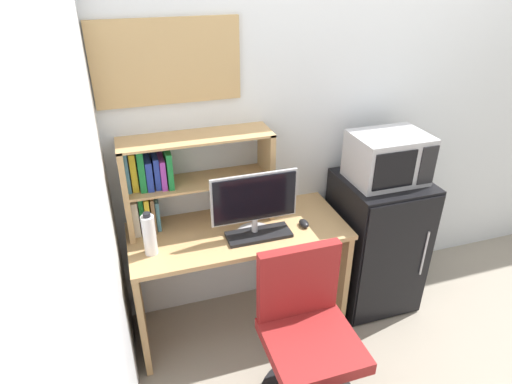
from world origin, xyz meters
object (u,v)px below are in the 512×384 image
object	(u,v)px
wall_corkboard	(167,62)
computer_mouse	(304,223)
mini_fridge	(375,241)
microwave	(388,158)
water_bottle	(149,235)
monitor	(254,202)
keyboard	(259,234)
hutch_bookshelf	(174,179)
desk_chair	(307,344)

from	to	relation	value
wall_corkboard	computer_mouse	bearing A→B (deg)	-27.61
mini_fridge	microwave	bearing A→B (deg)	89.81
computer_mouse	water_bottle	xyz separation A→B (m)	(-0.90, 0.00, 0.10)
water_bottle	monitor	bearing A→B (deg)	0.80
computer_mouse	microwave	world-z (taller)	microwave
monitor	computer_mouse	bearing A→B (deg)	-2.39
monitor	mini_fridge	size ratio (longest dim) A/B	0.54
mini_fridge	wall_corkboard	size ratio (longest dim) A/B	1.20
computer_mouse	wall_corkboard	world-z (taller)	wall_corkboard
microwave	wall_corkboard	xyz separation A→B (m)	(-1.25, 0.29, 0.60)
computer_mouse	monitor	bearing A→B (deg)	177.61
mini_fridge	monitor	bearing A→B (deg)	-176.57
keyboard	wall_corkboard	world-z (taller)	wall_corkboard
hutch_bookshelf	water_bottle	size ratio (longest dim) A/B	3.39
computer_mouse	microwave	distance (m)	0.66
keyboard	microwave	bearing A→B (deg)	5.71
computer_mouse	water_bottle	bearing A→B (deg)	179.71
wall_corkboard	water_bottle	bearing A→B (deg)	-122.36
monitor	microwave	xyz separation A→B (m)	(0.88, 0.06, 0.13)
mini_fridge	wall_corkboard	distance (m)	1.77
monitor	mini_fridge	distance (m)	1.01
keyboard	mini_fridge	xyz separation A→B (m)	(0.86, 0.08, -0.29)
monitor	wall_corkboard	xyz separation A→B (m)	(-0.37, 0.34, 0.73)
hutch_bookshelf	monitor	size ratio (longest dim) A/B	1.71
hutch_bookshelf	keyboard	size ratio (longest dim) A/B	2.30
wall_corkboard	hutch_bookshelf	bearing A→B (deg)	-108.74
computer_mouse	microwave	xyz separation A→B (m)	(0.57, 0.07, 0.32)
keyboard	monitor	bearing A→B (deg)	117.61
microwave	desk_chair	bearing A→B (deg)	-141.43
water_bottle	computer_mouse	bearing A→B (deg)	-0.29
microwave	desk_chair	world-z (taller)	microwave
keyboard	wall_corkboard	bearing A→B (deg)	136.13
hutch_bookshelf	keyboard	world-z (taller)	hutch_bookshelf
monitor	desk_chair	distance (m)	0.81
computer_mouse	hutch_bookshelf	bearing A→B (deg)	160.34
microwave	computer_mouse	bearing A→B (deg)	-173.16
monitor	computer_mouse	world-z (taller)	monitor
hutch_bookshelf	mini_fridge	distance (m)	1.42
computer_mouse	mini_fridge	distance (m)	0.65
keyboard	microwave	xyz separation A→B (m)	(0.86, 0.09, 0.33)
mini_fridge	wall_corkboard	world-z (taller)	wall_corkboard
keyboard	wall_corkboard	distance (m)	1.08
water_bottle	desk_chair	size ratio (longest dim) A/B	0.28
hutch_bookshelf	monitor	distance (m)	0.48
computer_mouse	microwave	bearing A→B (deg)	6.84
microwave	keyboard	bearing A→B (deg)	-174.29
keyboard	mini_fridge	world-z (taller)	mini_fridge
keyboard	desk_chair	size ratio (longest dim) A/B	0.42
computer_mouse	desk_chair	size ratio (longest dim) A/B	0.10
keyboard	computer_mouse	bearing A→B (deg)	3.47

